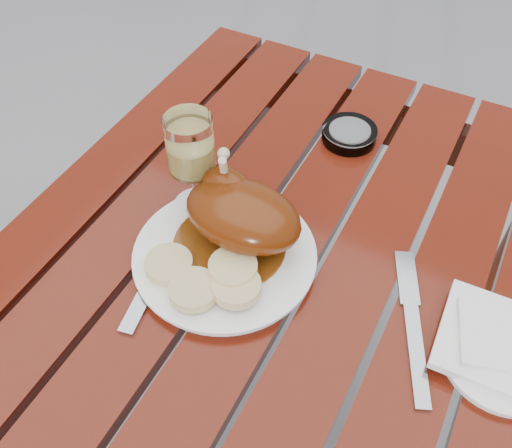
{
  "coord_description": "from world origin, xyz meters",
  "views": [
    {
      "loc": [
        0.21,
        -0.4,
        1.42
      ],
      "look_at": [
        -0.05,
        0.09,
        0.78
      ],
      "focal_mm": 40.0,
      "sensor_mm": 36.0,
      "label": 1
    }
  ],
  "objects_px": {
    "table": "(255,406)",
    "wine_glass": "(192,166)",
    "side_plate": "(503,358)",
    "dinner_plate": "(225,256)",
    "ashtray": "(349,134)"
  },
  "relations": [
    {
      "from": "table",
      "to": "wine_glass",
      "type": "bearing_deg",
      "value": 145.9
    },
    {
      "from": "wine_glass",
      "to": "side_plate",
      "type": "distance_m",
      "value": 0.5
    },
    {
      "from": "dinner_plate",
      "to": "ashtray",
      "type": "height_order",
      "value": "ashtray"
    },
    {
      "from": "dinner_plate",
      "to": "side_plate",
      "type": "distance_m",
      "value": 0.4
    },
    {
      "from": "dinner_plate",
      "to": "side_plate",
      "type": "height_order",
      "value": "dinner_plate"
    },
    {
      "from": "side_plate",
      "to": "ashtray",
      "type": "distance_m",
      "value": 0.46
    },
    {
      "from": "table",
      "to": "side_plate",
      "type": "height_order",
      "value": "side_plate"
    },
    {
      "from": "side_plate",
      "to": "ashtray",
      "type": "height_order",
      "value": "ashtray"
    },
    {
      "from": "wine_glass",
      "to": "ashtray",
      "type": "bearing_deg",
      "value": 59.53
    },
    {
      "from": "dinner_plate",
      "to": "side_plate",
      "type": "xyz_separation_m",
      "value": [
        0.39,
        0.02,
        -0.0
      ]
    },
    {
      "from": "dinner_plate",
      "to": "table",
      "type": "bearing_deg",
      "value": -27.33
    },
    {
      "from": "table",
      "to": "ashtray",
      "type": "xyz_separation_m",
      "value": [
        -0.01,
        0.37,
        0.39
      ]
    },
    {
      "from": "wine_glass",
      "to": "ashtray",
      "type": "xyz_separation_m",
      "value": [
        0.16,
        0.26,
        -0.08
      ]
    },
    {
      "from": "table",
      "to": "side_plate",
      "type": "relative_size",
      "value": 7.47
    },
    {
      "from": "wine_glass",
      "to": "table",
      "type": "bearing_deg",
      "value": -34.1
    }
  ]
}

